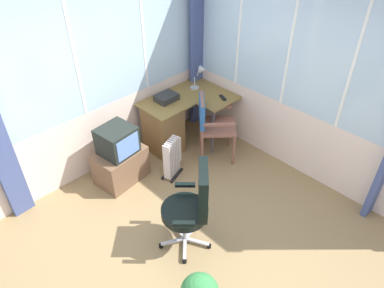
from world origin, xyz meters
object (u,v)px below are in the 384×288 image
object	(u,v)px
paper_tray	(166,97)
tv_on_stand	(120,157)
desk	(166,125)
office_chair	(193,204)
desk_lamp	(201,74)
wooden_armchair	(209,119)
tv_remote	(223,98)
space_heater	(173,157)

from	to	relation	value
paper_tray	tv_on_stand	distance (m)	1.08
desk	paper_tray	size ratio (longest dim) A/B	4.12
tv_on_stand	office_chair	bearing A→B (deg)	-92.20
desk_lamp	wooden_armchair	bearing A→B (deg)	-125.71
tv_remote	wooden_armchair	xyz separation A→B (m)	(-0.40, -0.11, -0.14)
desk	space_heater	bearing A→B (deg)	-122.74
desk_lamp	paper_tray	world-z (taller)	desk_lamp
desk	space_heater	xyz separation A→B (m)	(-0.33, -0.51, -0.11)
desk	desk_lamp	distance (m)	0.91
desk	office_chair	size ratio (longest dim) A/B	1.16
space_heater	tv_remote	bearing A→B (deg)	3.44
paper_tray	tv_remote	bearing A→B (deg)	-40.43
tv_remote	space_heater	bearing A→B (deg)	-154.41
tv_remote	desk_lamp	bearing A→B (deg)	112.08
desk_lamp	office_chair	world-z (taller)	desk_lamp
desk_lamp	tv_on_stand	xyz separation A→B (m)	(-1.59, -0.10, -0.61)
desk	desk_lamp	xyz separation A→B (m)	(0.71, 0.00, 0.57)
paper_tray	space_heater	distance (m)	0.88
wooden_armchair	office_chair	distance (m)	1.57
tv_remote	office_chair	bearing A→B (deg)	-125.04
desk_lamp	tv_on_stand	bearing A→B (deg)	-176.36
desk_lamp	wooden_armchair	distance (m)	0.77
space_heater	desk_lamp	bearing A→B (deg)	26.06
tv_on_stand	paper_tray	bearing A→B (deg)	10.15
space_heater	desk	bearing A→B (deg)	57.26
desk	office_chair	xyz separation A→B (m)	(-0.93, -1.50, 0.20)
desk_lamp	space_heater	distance (m)	1.34
desk	tv_on_stand	size ratio (longest dim) A/B	1.51
paper_tray	tv_on_stand	size ratio (longest dim) A/B	0.37
tv_on_stand	space_heater	world-z (taller)	tv_on_stand
paper_tray	tv_on_stand	bearing A→B (deg)	-169.85
desk	tv_on_stand	world-z (taller)	tv_on_stand
tv_on_stand	tv_remote	bearing A→B (deg)	-12.22
paper_tray	wooden_armchair	world-z (taller)	wooden_armchair
tv_remote	tv_on_stand	world-z (taller)	tv_on_stand
desk	tv_remote	size ratio (longest dim) A/B	8.24
desk	wooden_armchair	size ratio (longest dim) A/B	1.30
paper_tray	office_chair	world-z (taller)	office_chair
desk	space_heater	size ratio (longest dim) A/B	2.14
desk_lamp	space_heater	world-z (taller)	desk_lamp
office_chair	tv_on_stand	world-z (taller)	office_chair
desk_lamp	paper_tray	size ratio (longest dim) A/B	1.18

